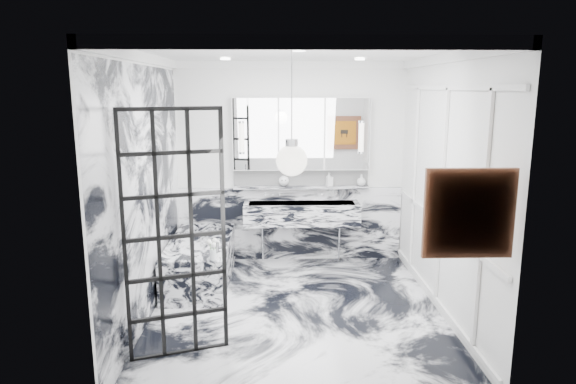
{
  "coord_description": "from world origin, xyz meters",
  "views": [
    {
      "loc": [
        -0.23,
        -5.37,
        2.45
      ],
      "look_at": [
        -0.07,
        0.5,
        1.25
      ],
      "focal_mm": 32.0,
      "sensor_mm": 36.0,
      "label": 1
    }
  ],
  "objects_px": {
    "crittall_door": "(175,237)",
    "bathtub": "(201,261)",
    "trough_sink": "(302,213)",
    "mirror_cabinet": "(301,134)"
  },
  "relations": [
    {
      "from": "crittall_door",
      "to": "bathtub",
      "type": "xyz_separation_m",
      "value": [
        -0.05,
        1.81,
        -0.86
      ]
    },
    {
      "from": "crittall_door",
      "to": "mirror_cabinet",
      "type": "distance_m",
      "value": 3.01
    },
    {
      "from": "trough_sink",
      "to": "mirror_cabinet",
      "type": "xyz_separation_m",
      "value": [
        -0.0,
        0.17,
        1.09
      ]
    },
    {
      "from": "crittall_door",
      "to": "bathtub",
      "type": "height_order",
      "value": "crittall_door"
    },
    {
      "from": "bathtub",
      "to": "mirror_cabinet",
      "type": "bearing_deg",
      "value": 32.06
    },
    {
      "from": "crittall_door",
      "to": "bathtub",
      "type": "bearing_deg",
      "value": 73.89
    },
    {
      "from": "mirror_cabinet",
      "to": "bathtub",
      "type": "relative_size",
      "value": 1.15
    },
    {
      "from": "mirror_cabinet",
      "to": "bathtub",
      "type": "bearing_deg",
      "value": -147.94
    },
    {
      "from": "crittall_door",
      "to": "mirror_cabinet",
      "type": "relative_size",
      "value": 1.2
    },
    {
      "from": "mirror_cabinet",
      "to": "bathtub",
      "type": "distance_m",
      "value": 2.2
    }
  ]
}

